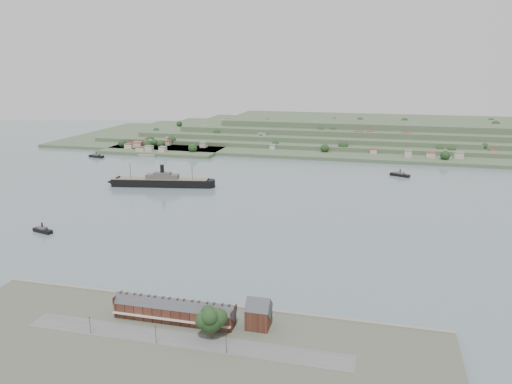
% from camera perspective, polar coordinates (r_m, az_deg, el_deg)
% --- Properties ---
extents(ground, '(1400.00, 1400.00, 0.00)m').
position_cam_1_polar(ground, '(378.23, 2.17, -2.83)').
color(ground, slate).
rests_on(ground, ground).
extents(near_shore, '(220.00, 80.00, 2.60)m').
position_cam_1_polar(near_shore, '(213.95, -8.75, -17.25)').
color(near_shore, '#4C5142').
rests_on(near_shore, ground).
extents(terrace_row, '(55.60, 9.80, 11.07)m').
position_cam_1_polar(terrace_row, '(229.48, -9.33, -13.25)').
color(terrace_row, '#422017').
rests_on(terrace_row, ground).
extents(gabled_building, '(10.40, 10.18, 14.09)m').
position_cam_1_polar(gabled_building, '(221.38, 0.30, -13.75)').
color(gabled_building, '#422017').
rests_on(gabled_building, ground).
extents(far_peninsula, '(760.00, 309.00, 30.00)m').
position_cam_1_polar(far_peninsula, '(754.58, 10.52, 6.65)').
color(far_peninsula, '#405438').
rests_on(far_peninsula, ground).
extents(steamship, '(102.90, 29.09, 24.82)m').
position_cam_1_polar(steamship, '(477.34, -11.13, 1.17)').
color(steamship, black).
rests_on(steamship, ground).
extents(tugboat, '(16.40, 8.36, 7.13)m').
position_cam_1_polar(tugboat, '(372.85, -23.20, -4.02)').
color(tugboat, black).
rests_on(tugboat, ground).
extents(ferry_west, '(21.14, 9.95, 7.65)m').
position_cam_1_polar(ferry_west, '(643.63, -17.78, 3.95)').
color(ferry_west, black).
rests_on(ferry_west, ground).
extents(ferry_east, '(20.60, 13.29, 7.53)m').
position_cam_1_polar(ferry_east, '(531.40, 16.13, 1.93)').
color(ferry_east, black).
rests_on(ferry_east, ground).
extents(fig_tree, '(12.77, 11.06, 14.26)m').
position_cam_1_polar(fig_tree, '(212.69, -5.18, -14.31)').
color(fig_tree, '#44321F').
rests_on(fig_tree, ground).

